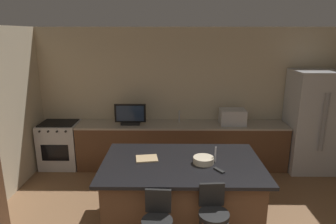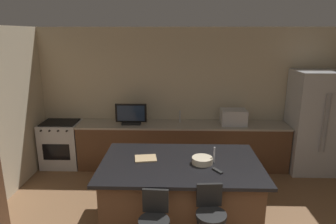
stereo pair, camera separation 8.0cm
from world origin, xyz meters
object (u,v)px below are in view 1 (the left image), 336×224
object	(u,v)px
cell_phone	(197,161)
tv_remote	(219,170)
kitchen_island	(182,192)
refrigerator	(313,121)
fruit_bowl	(203,160)
tv_monitor	(130,115)
cutting_board	(147,158)
bar_stool_right	(213,220)
microwave	(232,117)
range_oven	(61,144)

from	to	relation	value
cell_phone	tv_remote	world-z (taller)	tv_remote
kitchen_island	refrigerator	xyz separation A→B (m)	(2.55, 1.73, 0.50)
fruit_bowl	tv_monitor	bearing A→B (deg)	124.39
cutting_board	cell_phone	bearing A→B (deg)	-6.51
tv_remote	bar_stool_right	bearing A→B (deg)	-138.12
microwave	bar_stool_right	distance (m)	2.72
tv_remote	cutting_board	xyz separation A→B (m)	(-0.94, 0.35, -0.00)
kitchen_island	cutting_board	xyz separation A→B (m)	(-0.48, 0.09, 0.46)
cell_phone	fruit_bowl	bearing A→B (deg)	-48.57
kitchen_island	cutting_board	distance (m)	0.67
kitchen_island	tv_remote	xyz separation A→B (m)	(0.46, -0.26, 0.46)
microwave	cell_phone	xyz separation A→B (m)	(-0.83, -1.78, -0.12)
tv_monitor	tv_remote	distance (m)	2.44
kitchen_island	bar_stool_right	size ratio (longest dim) A/B	2.23
cell_phone	cutting_board	xyz separation A→B (m)	(-0.69, 0.08, 0.01)
tv_monitor	kitchen_island	bearing A→B (deg)	-62.00
cutting_board	bar_stool_right	bearing A→B (deg)	-47.70
kitchen_island	tv_monitor	world-z (taller)	tv_monitor
refrigerator	cutting_board	distance (m)	3.44
microwave	cutting_board	size ratio (longest dim) A/B	1.64
refrigerator	cutting_board	bearing A→B (deg)	-151.65
range_oven	cutting_board	size ratio (longest dim) A/B	3.11
refrigerator	tv_remote	size ratio (longest dim) A/B	11.39
tv_monitor	cutting_board	distance (m)	1.72
refrigerator	microwave	distance (m)	1.52
tv_remote	cell_phone	bearing A→B (deg)	98.72
refrigerator	range_oven	size ratio (longest dim) A/B	2.13
tv_monitor	fruit_bowl	world-z (taller)	tv_monitor
cell_phone	tv_remote	distance (m)	0.37
refrigerator	tv_monitor	bearing A→B (deg)	179.70
microwave	fruit_bowl	bearing A→B (deg)	-112.29
fruit_bowl	cutting_board	world-z (taller)	fruit_bowl
kitchen_island	cutting_board	size ratio (longest dim) A/B	7.33
tv_monitor	bar_stool_right	bearing A→B (deg)	-63.79
tv_monitor	tv_remote	xyz separation A→B (m)	(1.39, -2.01, -0.16)
fruit_bowl	cell_phone	world-z (taller)	fruit_bowl
tv_monitor	cell_phone	bearing A→B (deg)	-56.77
bar_stool_right	cell_phone	world-z (taller)	bar_stool_right
refrigerator	cutting_board	size ratio (longest dim) A/B	6.60
tv_remote	tv_monitor	bearing A→B (deg)	90.89
microwave	fruit_bowl	xyz separation A→B (m)	(-0.75, -1.82, -0.08)
kitchen_island	range_oven	size ratio (longest dim) A/B	2.36
kitchen_island	cell_phone	xyz separation A→B (m)	(0.21, 0.01, 0.45)
cell_phone	cutting_board	distance (m)	0.69
microwave	tv_remote	bearing A→B (deg)	-105.61
fruit_bowl	cutting_board	bearing A→B (deg)	171.22
cell_phone	kitchen_island	bearing A→B (deg)	161.72
bar_stool_right	tv_remote	bearing A→B (deg)	71.29
range_oven	tv_remote	distance (m)	3.51
kitchen_island	range_oven	xyz separation A→B (m)	(-2.34, 1.79, -0.01)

